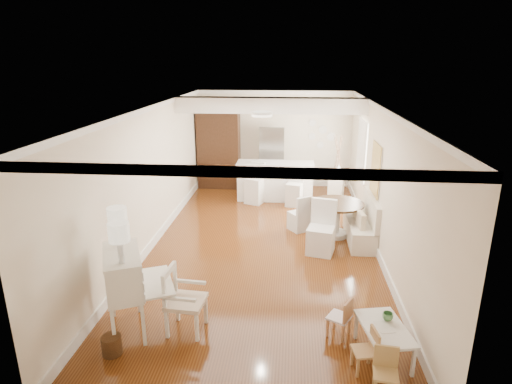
# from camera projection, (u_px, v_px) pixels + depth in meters

# --- Properties ---
(room) EXTENTS (9.00, 9.04, 2.82)m
(room) POSITION_uv_depth(u_px,v_px,m) (267.00, 148.00, 8.45)
(room) COLOR brown
(room) RESTS_ON ground
(secretary_bureau) EXTENTS (1.24, 1.25, 1.19)m
(secretary_bureau) POSITION_uv_depth(u_px,v_px,m) (125.00, 292.00, 5.88)
(secretary_bureau) COLOR white
(secretary_bureau) RESTS_ON ground
(gustavian_armchair) EXTENTS (0.59, 0.59, 0.95)m
(gustavian_armchair) POSITION_uv_depth(u_px,v_px,m) (186.00, 300.00, 5.91)
(gustavian_armchair) COLOR white
(gustavian_armchair) RESTS_ON ground
(wicker_basket) EXTENTS (0.28, 0.28, 0.26)m
(wicker_basket) POSITION_uv_depth(u_px,v_px,m) (112.00, 345.00, 5.53)
(wicker_basket) COLOR #492D16
(wicker_basket) RESTS_ON ground
(kids_table) EXTENTS (0.69, 0.96, 0.44)m
(kids_table) POSITION_uv_depth(u_px,v_px,m) (383.00, 342.00, 5.46)
(kids_table) COLOR white
(kids_table) RESTS_ON ground
(kids_chair_a) EXTENTS (0.32, 0.32, 0.57)m
(kids_chair_a) POSITION_uv_depth(u_px,v_px,m) (364.00, 351.00, 5.19)
(kids_chair_a) COLOR tan
(kids_chair_a) RESTS_ON ground
(kids_chair_b) EXTENTS (0.39, 0.39, 0.60)m
(kids_chair_b) POSITION_uv_depth(u_px,v_px,m) (339.00, 316.00, 5.85)
(kids_chair_b) COLOR tan
(kids_chair_b) RESTS_ON ground
(kids_chair_c) EXTENTS (0.31, 0.31, 0.57)m
(kids_chair_c) POSITION_uv_depth(u_px,v_px,m) (386.00, 373.00, 4.81)
(kids_chair_c) COLOR tan
(kids_chair_c) RESTS_ON ground
(banquette) EXTENTS (0.52, 1.60, 0.98)m
(banquette) POSITION_uv_depth(u_px,v_px,m) (360.00, 218.00, 8.90)
(banquette) COLOR silver
(banquette) RESTS_ON ground
(dining_table) EXTENTS (1.26, 1.26, 0.76)m
(dining_table) POSITION_uv_depth(u_px,v_px,m) (336.00, 220.00, 9.13)
(dining_table) COLOR #3E2814
(dining_table) RESTS_ON ground
(slip_chair_near) EXTENTS (0.61, 0.62, 1.05)m
(slip_chair_near) POSITION_uv_depth(u_px,v_px,m) (321.00, 228.00, 8.31)
(slip_chair_near) COLOR white
(slip_chair_near) RESTS_ON ground
(slip_chair_far) EXTENTS (0.55, 0.55, 0.81)m
(slip_chair_far) POSITION_uv_depth(u_px,v_px,m) (299.00, 213.00, 9.47)
(slip_chair_far) COLOR silver
(slip_chair_far) RESTS_ON ground
(breakfast_counter) EXTENTS (2.05, 0.65, 1.03)m
(breakfast_counter) POSITION_uv_depth(u_px,v_px,m) (275.00, 181.00, 11.52)
(breakfast_counter) COLOR white
(breakfast_counter) RESTS_ON ground
(bar_stool_left) EXTENTS (0.55, 0.55, 1.08)m
(bar_stool_left) POSITION_uv_depth(u_px,v_px,m) (255.00, 183.00, 11.23)
(bar_stool_left) COLOR white
(bar_stool_left) RESTS_ON ground
(bar_stool_right) EXTENTS (0.46, 0.46, 0.96)m
(bar_stool_right) POSITION_uv_depth(u_px,v_px,m) (294.00, 188.00, 11.02)
(bar_stool_right) COLOR silver
(bar_stool_right) RESTS_ON ground
(pantry_cabinet) EXTENTS (1.20, 0.60, 2.30)m
(pantry_cabinet) POSITION_uv_depth(u_px,v_px,m) (219.00, 149.00, 12.50)
(pantry_cabinet) COLOR #381E11
(pantry_cabinet) RESTS_ON ground
(fridge) EXTENTS (0.75, 0.65, 1.80)m
(fridge) POSITION_uv_depth(u_px,v_px,m) (284.00, 158.00, 12.39)
(fridge) COLOR silver
(fridge) RESTS_ON ground
(sideboard) EXTENTS (0.52, 0.87, 0.78)m
(sideboard) POSITION_uv_depth(u_px,v_px,m) (336.00, 186.00, 11.54)
(sideboard) COLOR silver
(sideboard) RESTS_ON ground
(pencil_cup) EXTENTS (0.14, 0.14, 0.11)m
(pencil_cup) POSITION_uv_depth(u_px,v_px,m) (388.00, 317.00, 5.52)
(pencil_cup) COLOR #518C53
(pencil_cup) RESTS_ON kids_table
(branch_vase) EXTENTS (0.19, 0.19, 0.18)m
(branch_vase) POSITION_uv_depth(u_px,v_px,m) (339.00, 168.00, 11.43)
(branch_vase) COLOR silver
(branch_vase) RESTS_ON sideboard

